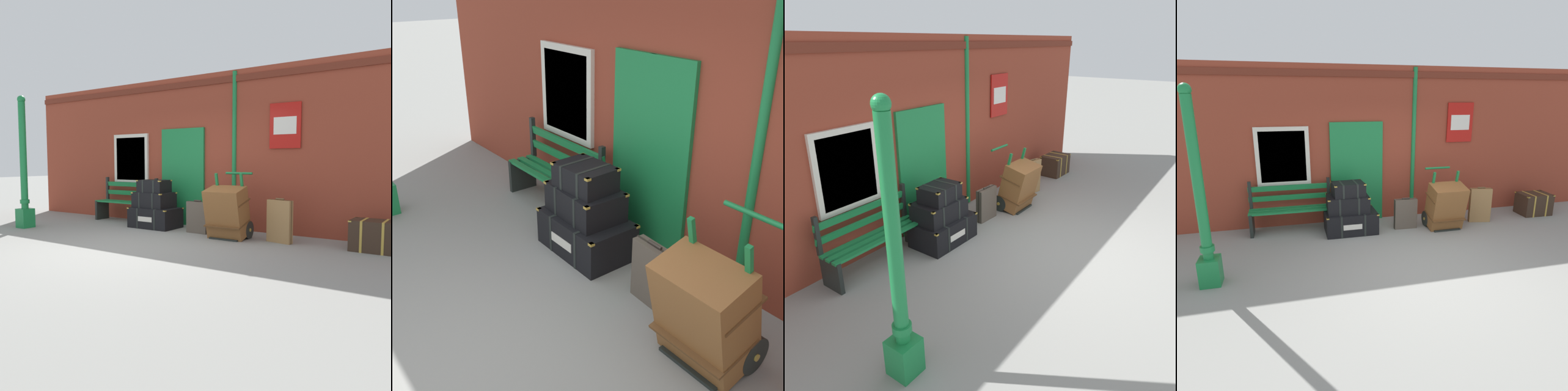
% 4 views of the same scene
% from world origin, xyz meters
% --- Properties ---
extents(ground_plane, '(60.00, 60.00, 0.00)m').
position_xyz_m(ground_plane, '(0.00, 0.00, 0.00)').
color(ground_plane, gray).
extents(brick_facade, '(10.40, 0.35, 3.20)m').
position_xyz_m(brick_facade, '(-0.02, 2.60, 1.60)').
color(brick_facade, brown).
rests_on(brick_facade, ground).
extents(platform_bench, '(1.60, 0.43, 1.01)m').
position_xyz_m(platform_bench, '(-1.96, 2.16, 0.44)').
color(platform_bench, '#197A3D').
rests_on(platform_bench, ground).
extents(steamer_trunk_base, '(1.02, 0.66, 0.43)m').
position_xyz_m(steamer_trunk_base, '(-0.84, 1.79, 0.21)').
color(steamer_trunk_base, black).
rests_on(steamer_trunk_base, ground).
extents(steamer_trunk_middle, '(0.83, 0.58, 0.33)m').
position_xyz_m(steamer_trunk_middle, '(-0.89, 1.82, 0.58)').
color(steamer_trunk_middle, black).
rests_on(steamer_trunk_middle, steamer_trunk_base).
extents(steamer_trunk_top, '(0.63, 0.47, 0.27)m').
position_xyz_m(steamer_trunk_top, '(-0.88, 1.81, 0.87)').
color(steamer_trunk_top, black).
rests_on(steamer_trunk_top, steamer_trunk_middle).
extents(porters_trolley, '(0.71, 0.65, 1.19)m').
position_xyz_m(porters_trolley, '(1.03, 1.66, 0.27)').
color(porters_trolley, black).
rests_on(porters_trolley, ground).
extents(large_brown_trunk, '(0.70, 0.63, 0.96)m').
position_xyz_m(large_brown_trunk, '(1.03, 1.48, 0.48)').
color(large_brown_trunk, brown).
rests_on(large_brown_trunk, ground).
extents(suitcase_caramel, '(0.47, 0.15, 0.65)m').
position_xyz_m(suitcase_caramel, '(0.27, 1.71, 0.31)').
color(suitcase_caramel, '#51473D').
rests_on(suitcase_caramel, ground).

